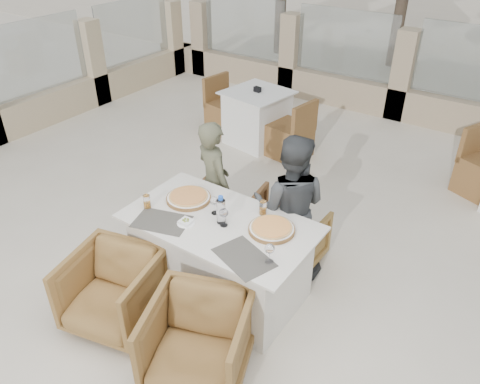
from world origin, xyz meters
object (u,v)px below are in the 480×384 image
Objects in this scene: pizza_right at (272,228)px; bg_table_a at (257,118)px; water_bottle at (221,210)px; armchair_near_right at (198,342)px; armchair_far_right at (290,238)px; diner_right at (290,207)px; olive_dish at (186,221)px; pizza_left at (189,197)px; wine_glass_corner at (270,252)px; wine_glass_centre at (215,204)px; armchair_near_left at (113,291)px; dining_table at (221,257)px; armchair_far_left at (227,212)px; beer_glass_right at (263,208)px; diner_left at (214,183)px; beer_glass_left at (147,202)px; wine_glass_near at (224,216)px.

pizza_right is 3.22m from bg_table_a.
armchair_near_right is (0.37, -0.79, -0.57)m from water_bottle.
diner_right is (0.03, -0.11, 0.42)m from armchair_far_right.
bg_table_a is (-1.19, 2.94, -0.41)m from olive_dish.
wine_glass_corner is (1.03, -0.31, 0.07)m from pizza_left.
wine_glass_centre is 1.09m from armchair_near_left.
olive_dish is 0.97m from armchair_near_right.
dining_table is 0.81m from armchair_far_left.
armchair_near_left is at bearing -125.11° from beer_glass_right.
wine_glass_corner is 0.14× the size of diner_left.
olive_dish is (-0.23, -0.18, -0.11)m from water_bottle.
armchair_far_right is (0.72, 0.61, -0.52)m from pizza_left.
beer_glass_left is at bearing 179.35° from wine_glass_corner.
armchair_near_left is 3.65m from bg_table_a.
water_bottle reaches higher than armchair_far_left.
diner_right is (0.33, 0.60, 0.32)m from dining_table.
pizza_right is 0.25m from beer_glass_right.
wine_glass_near is 1.00× the size of wine_glass_corner.
dining_table is 12.98× the size of beer_glass_left.
beer_glass_left is 3.08m from bg_table_a.
armchair_near_left is 0.51× the size of diner_right.
dining_table is 2.25× the size of armchair_near_left.
wine_glass_near is 1.03m from armchair_far_left.
armchair_near_left is at bearing -136.03° from pizza_right.
armchair_near_right is (0.32, -0.77, -0.53)m from wine_glass_near.
diner_right is (-0.10, 0.47, -0.09)m from pizza_right.
water_bottle is 2.08× the size of beer_glass_right.
olive_dish is 0.18× the size of armchair_far_right.
beer_glass_left reaches higher than armchair_far_right.
wine_glass_corner is 0.87m from diner_right.
beer_glass_right reaches higher than armchair_far_right.
beer_glass_left is 0.83m from diner_left.
pizza_left is 2.15× the size of wine_glass_corner.
wine_glass_centre reaches higher than armchair_near_left.
wine_glass_centre is 0.19m from wine_glass_near.
wine_glass_corner is at bearing -61.38° from pizza_right.
wine_glass_corner is (0.71, -0.28, 0.00)m from wine_glass_centre.
diner_left is at bearing 128.20° from wine_glass_centre.
wine_glass_centre is 0.96m from armchair_far_right.
bg_table_a is at bearing 90.78° from armchair_near_left.
water_bottle reaches higher than beer_glass_left.
olive_dish is 0.08× the size of diner_left.
olive_dish is (-0.11, -0.26, -0.07)m from wine_glass_centre.
diner_right reaches higher than water_bottle.
armchair_far_right is at bearing 48.10° from armchair_near_left.
beer_glass_right is (0.17, 0.32, -0.03)m from wine_glass_near.
wine_glass_near reaches higher than bg_table_a.
wine_glass_near is 0.13× the size of diner_right.
pizza_right is 3.06× the size of beer_glass_right.
beer_glass_right is 2.99m from bg_table_a.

